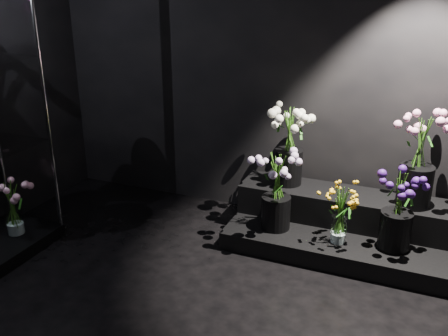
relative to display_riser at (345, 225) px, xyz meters
The scene contains 9 objects.
floor 1.87m from the display_riser, 118.90° to the right, with size 4.00×4.00×0.00m, color black.
wall_back 1.57m from the display_riser, 157.75° to the left, with size 4.00×4.00×0.00m, color black.
display_riser is the anchor object (origin of this frame).
bouquet_orange_bells 0.36m from the display_riser, 91.29° to the right, with size 0.29×0.29×0.48m.
bouquet_lilac 0.68m from the display_riser, 156.59° to the right, with size 0.36×0.36×0.65m.
bouquet_purple 0.56m from the display_riser, 26.20° to the right, with size 0.45×0.45×0.61m.
bouquet_cream_roses 0.84m from the display_riser, 166.11° to the left, with size 0.45×0.45×0.67m.
bouquet_pink_roses 0.81m from the display_riser, ahead, with size 0.45×0.45×0.72m.
bouquet_case_base_pink 2.74m from the display_riser, 156.90° to the right, with size 0.38×0.38×0.46m.
Camera 1 is at (1.41, -2.17, 2.11)m, focal length 40.00 mm.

